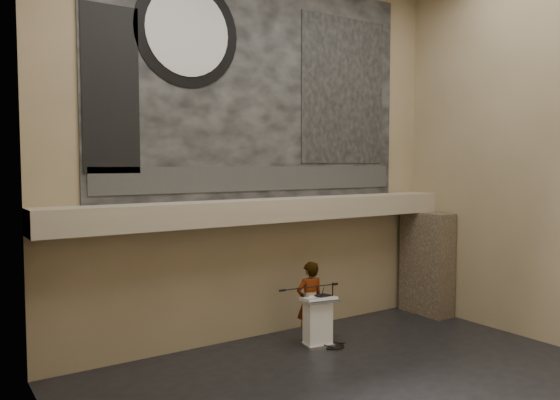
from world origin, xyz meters
TOP-DOWN VIEW (x-y plane):
  - floor at (0.00, 0.00)m, footprint 10.00×10.00m
  - wall_back at (0.00, 4.00)m, footprint 10.00×0.02m
  - wall_left at (-5.00, 0.00)m, footprint 0.02×8.00m
  - wall_right at (5.00, 0.00)m, footprint 0.02×8.00m
  - soffit at (0.00, 3.60)m, footprint 10.00×0.80m
  - sprinkler_left at (-1.60, 3.55)m, footprint 0.04×0.04m
  - sprinkler_right at (1.90, 3.55)m, footprint 0.04×0.04m
  - banner at (0.00, 3.97)m, footprint 8.00×0.05m
  - banner_text_strip at (0.00, 3.93)m, footprint 7.76×0.02m
  - banner_clock_rim at (-1.80, 3.93)m, footprint 2.30×0.02m
  - banner_clock_face at (-1.80, 3.91)m, footprint 1.84×0.02m
  - banner_building_print at (2.40, 3.93)m, footprint 2.60×0.02m
  - banner_brick_print at (-3.40, 3.93)m, footprint 1.10×0.02m
  - stone_pier at (4.65, 3.15)m, footprint 0.60×1.40m
  - lectern at (0.60, 2.62)m, footprint 0.78×0.62m
  - binder at (0.72, 2.59)m, footprint 0.32×0.27m
  - papers at (0.53, 2.61)m, footprint 0.32×0.37m
  - speaker_person at (0.63, 2.95)m, footprint 0.71×0.50m
  - mic_stand at (0.84, 2.47)m, footprint 1.55×0.52m

SIDE VIEW (x-z plane):
  - floor at x=0.00m, z-range 0.00..0.00m
  - mic_stand at x=0.84m, z-range -0.49..0.92m
  - lectern at x=0.60m, z-range -0.01..1.12m
  - speaker_person at x=0.63m, z-range 0.00..1.83m
  - papers at x=0.53m, z-range 1.10..1.10m
  - binder at x=0.72m, z-range 1.10..1.14m
  - stone_pier at x=4.65m, z-range 0.00..2.70m
  - sprinkler_left at x=-1.60m, z-range 2.64..2.70m
  - sprinkler_right at x=1.90m, z-range 2.64..2.70m
  - soffit at x=0.00m, z-range 2.70..3.20m
  - banner_text_strip at x=0.00m, z-range 3.38..3.93m
  - wall_back at x=0.00m, z-range 0.00..8.50m
  - wall_left at x=-5.00m, z-range 0.00..8.50m
  - wall_right at x=5.00m, z-range 0.00..8.50m
  - banner_brick_print at x=-3.40m, z-range 3.80..7.00m
  - banner at x=0.00m, z-range 3.20..8.20m
  - banner_building_print at x=2.40m, z-range 4.00..7.60m
  - banner_clock_rim at x=-1.80m, z-range 5.55..7.85m
  - banner_clock_face at x=-1.80m, z-range 5.78..7.62m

